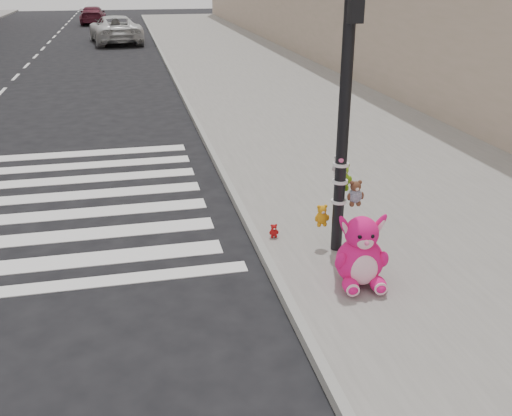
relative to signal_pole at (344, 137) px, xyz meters
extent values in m
plane|color=black|center=(-2.62, -1.82, -1.82)|extent=(120.00, 120.00, 0.00)
cube|color=slate|center=(2.38, 8.18, -1.75)|extent=(7.00, 80.00, 0.14)
cube|color=gray|center=(-1.07, 8.18, -1.75)|extent=(0.12, 80.00, 0.15)
cylinder|color=black|center=(-0.02, -0.02, 0.32)|extent=(0.16, 0.16, 4.00)
cube|color=black|center=(-0.02, -0.20, 1.72)|extent=(0.18, 0.12, 0.45)
cylinder|color=white|center=(-0.02, -0.02, -0.93)|extent=(0.22, 0.22, 0.04)
cylinder|color=white|center=(-0.02, -0.02, -0.63)|extent=(0.22, 0.22, 0.04)
cylinder|color=white|center=(-0.02, -0.02, -0.38)|extent=(0.22, 0.22, 0.04)
ellipsoid|color=#EC1373|center=(-0.28, -1.26, -1.59)|extent=(0.24, 0.36, 0.18)
ellipsoid|color=#EC1373|center=(0.07, -1.30, -1.59)|extent=(0.24, 0.36, 0.18)
ellipsoid|color=#EC1373|center=(-0.07, -1.00, -1.36)|extent=(0.69, 0.61, 0.63)
ellipsoid|color=#F9BFD1|center=(-0.10, -1.22, -1.38)|extent=(0.36, 0.16, 0.41)
sphere|color=#EC1373|center=(-0.07, -1.00, -0.97)|extent=(0.48, 0.48, 0.43)
ellipsoid|color=#EC1373|center=(-0.27, -0.96, -0.91)|extent=(0.31, 0.12, 0.43)
ellipsoid|color=#EC1373|center=(0.12, -1.01, -0.91)|extent=(0.31, 0.12, 0.43)
imported|color=silver|center=(-3.28, 27.89, -1.05)|extent=(3.21, 5.79, 1.53)
imported|color=#561828|center=(-5.04, 41.06, -1.16)|extent=(1.88, 4.54, 1.31)
camera|label=1|loc=(-2.80, -7.07, 2.10)|focal=40.00mm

